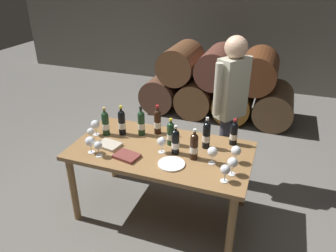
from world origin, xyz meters
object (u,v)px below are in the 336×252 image
(wine_bottle_1, at_px, (141,123))
(sommelier_presenting, at_px, (231,100))
(wine_bottle_6, at_px, (157,121))
(leather_ledger, at_px, (109,145))
(wine_bottle_4, at_px, (122,122))
(wine_bottle_3, at_px, (206,135))
(wine_glass_1, at_px, (225,170))
(wine_glass_7, at_px, (161,142))
(wine_bottle_2, at_px, (194,146))
(wine_bottle_5, at_px, (105,123))
(wine_glass_4, at_px, (90,142))
(wine_glass_2, at_px, (233,163))
(wine_glass_0, at_px, (98,146))
(wine_bottle_0, at_px, (171,133))
(serving_plate, at_px, (171,164))
(wine_glass_3, at_px, (212,152))
(wine_glass_8, at_px, (95,125))
(wine_glass_5, at_px, (236,151))
(wine_glass_6, at_px, (91,132))
(wine_bottle_8, at_px, (175,142))
(wine_bottle_7, at_px, (234,133))
(dining_table, at_px, (161,157))
(tasting_notebook, at_px, (127,156))

(wine_bottle_1, xyz_separation_m, sommelier_presenting, (0.80, 0.54, 0.15))
(wine_bottle_6, height_order, leather_ledger, wine_bottle_6)
(wine_bottle_1, distance_m, wine_bottle_4, 0.20)
(wine_bottle_3, bearing_deg, wine_glass_1, -60.19)
(wine_glass_7, bearing_deg, wine_bottle_2, -0.25)
(wine_bottle_4, height_order, wine_bottle_5, wine_bottle_4)
(wine_glass_4, bearing_deg, wine_glass_2, 4.34)
(wine_glass_0, height_order, sommelier_presenting, sommelier_presenting)
(wine_bottle_4, height_order, wine_glass_4, wine_bottle_4)
(wine_bottle_0, distance_m, wine_glass_4, 0.76)
(wine_glass_0, distance_m, serving_plate, 0.68)
(wine_glass_3, distance_m, wine_glass_8, 1.24)
(wine_bottle_4, relative_size, wine_glass_1, 2.04)
(wine_glass_5, bearing_deg, wine_glass_6, -175.43)
(wine_bottle_5, distance_m, wine_bottle_8, 0.79)
(wine_glass_5, bearing_deg, wine_glass_0, -164.84)
(wine_bottle_5, bearing_deg, wine_bottle_8, -7.70)
(wine_bottle_4, bearing_deg, wine_bottle_6, 22.56)
(wine_bottle_7, xyz_separation_m, wine_bottle_8, (-0.47, -0.35, 0.01))
(dining_table, distance_m, wine_glass_3, 0.55)
(wine_glass_4, bearing_deg, wine_bottle_6, 51.71)
(wine_glass_2, bearing_deg, wine_glass_4, -175.66)
(wine_bottle_2, xyz_separation_m, wine_glass_8, (-1.06, 0.09, -0.01))
(wine_bottle_2, distance_m, leather_ledger, 0.84)
(wine_bottle_2, relative_size, wine_glass_3, 1.83)
(wine_bottle_8, bearing_deg, wine_bottle_5, 172.30)
(wine_glass_1, xyz_separation_m, leather_ledger, (-1.15, 0.18, -0.10))
(wine_glass_1, xyz_separation_m, wine_glass_3, (-0.15, 0.22, 0.01))
(wine_glass_3, relative_size, tasting_notebook, 0.74)
(serving_plate, bearing_deg, wine_bottle_1, 138.32)
(wine_glass_4, xyz_separation_m, serving_plate, (0.77, 0.06, -0.11))
(wine_glass_1, relative_size, wine_glass_6, 1.06)
(wine_glass_4, bearing_deg, wine_bottle_8, 18.58)
(wine_glass_0, relative_size, sommelier_presenting, 0.09)
(wine_bottle_3, relative_size, wine_glass_8, 1.93)
(dining_table, height_order, serving_plate, serving_plate)
(dining_table, distance_m, wine_glass_7, 0.21)
(wine_glass_4, bearing_deg, wine_bottle_4, 75.52)
(sommelier_presenting, bearing_deg, wine_glass_8, -150.21)
(wine_bottle_6, bearing_deg, wine_bottle_4, -157.44)
(wine_bottle_2, xyz_separation_m, wine_bottle_8, (-0.18, 0.02, -0.00))
(wine_bottle_0, xyz_separation_m, wine_glass_6, (-0.75, -0.22, -0.02))
(tasting_notebook, bearing_deg, wine_glass_2, 15.17)
(wine_glass_5, bearing_deg, wine_bottle_0, 170.73)
(wine_bottle_8, height_order, sommelier_presenting, sommelier_presenting)
(leather_ledger, xyz_separation_m, sommelier_presenting, (1.00, 0.87, 0.27))
(wine_glass_0, bearing_deg, tasting_notebook, 14.81)
(wine_glass_0, bearing_deg, wine_glass_6, 134.71)
(wine_glass_7, bearing_deg, tasting_notebook, -144.28)
(wine_bottle_4, height_order, wine_bottle_6, wine_bottle_4)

